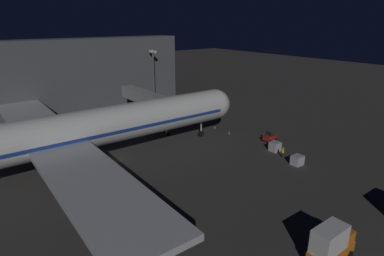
{
  "coord_description": "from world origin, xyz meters",
  "views": [
    {
      "loc": [
        -46.15,
        18.4,
        21.74
      ],
      "look_at": [
        -3.0,
        -14.05,
        3.5
      ],
      "focal_mm": 29.81,
      "sensor_mm": 36.0,
      "label": 1
    }
  ],
  "objects_px": {
    "pushback_tug": "(270,138)",
    "baggage_container_spare": "(275,147)",
    "traffic_cone_nose_port": "(229,133)",
    "airliner_at_gate": "(44,139)",
    "apron_floodlight_mast": "(154,74)",
    "ground_crew_by_belt_loader": "(283,152)",
    "baggage_container_near_belt": "(297,160)",
    "jet_bridge": "(151,100)",
    "traffic_cone_nose_starboard": "(215,127)",
    "ops_van": "(331,243)"
  },
  "relations": [
    {
      "from": "pushback_tug",
      "to": "baggage_container_spare",
      "type": "distance_m",
      "value": 4.62
    },
    {
      "from": "pushback_tug",
      "to": "traffic_cone_nose_port",
      "type": "distance_m",
      "value": 8.34
    },
    {
      "from": "airliner_at_gate",
      "to": "apron_floodlight_mast",
      "type": "xyz_separation_m",
      "value": [
        25.5,
        -32.91,
        2.77
      ]
    },
    {
      "from": "pushback_tug",
      "to": "ground_crew_by_belt_loader",
      "type": "bearing_deg",
      "value": 146.8
    },
    {
      "from": "baggage_container_near_belt",
      "to": "jet_bridge",
      "type": "bearing_deg",
      "value": 16.6
    },
    {
      "from": "jet_bridge",
      "to": "pushback_tug",
      "type": "bearing_deg",
      "value": -146.76
    },
    {
      "from": "pushback_tug",
      "to": "airliner_at_gate",
      "type": "bearing_deg",
      "value": 75.05
    },
    {
      "from": "airliner_at_gate",
      "to": "traffic_cone_nose_port",
      "type": "xyz_separation_m",
      "value": [
        -2.2,
        -33.89,
        -5.66
      ]
    },
    {
      "from": "baggage_container_spare",
      "to": "traffic_cone_nose_port",
      "type": "relative_size",
      "value": 3.05
    },
    {
      "from": "jet_bridge",
      "to": "traffic_cone_nose_starboard",
      "type": "height_order",
      "value": "jet_bridge"
    },
    {
      "from": "airliner_at_gate",
      "to": "jet_bridge",
      "type": "bearing_deg",
      "value": -65.51
    },
    {
      "from": "jet_bridge",
      "to": "pushback_tug",
      "type": "distance_m",
      "value": 25.22
    },
    {
      "from": "airliner_at_gate",
      "to": "baggage_container_near_belt",
      "type": "relative_size",
      "value": 40.48
    },
    {
      "from": "pushback_tug",
      "to": "baggage_container_near_belt",
      "type": "distance_m",
      "value": 10.46
    },
    {
      "from": "apron_floodlight_mast",
      "to": "traffic_cone_nose_port",
      "type": "xyz_separation_m",
      "value": [
        -27.7,
        -0.98,
        -8.43
      ]
    },
    {
      "from": "apron_floodlight_mast",
      "to": "baggage_container_near_belt",
      "type": "relative_size",
      "value": 8.39
    },
    {
      "from": "traffic_cone_nose_port",
      "to": "apron_floodlight_mast",
      "type": "bearing_deg",
      "value": 2.02
    },
    {
      "from": "jet_bridge",
      "to": "ops_van",
      "type": "distance_m",
      "value": 45.57
    },
    {
      "from": "baggage_container_spare",
      "to": "baggage_container_near_belt",
      "type": "bearing_deg",
      "value": 163.88
    },
    {
      "from": "apron_floodlight_mast",
      "to": "ground_crew_by_belt_loader",
      "type": "xyz_separation_m",
      "value": [
        -41.59,
        -0.1,
        -7.73
      ]
    },
    {
      "from": "apron_floodlight_mast",
      "to": "ops_van",
      "type": "height_order",
      "value": "apron_floodlight_mast"
    },
    {
      "from": "ops_van",
      "to": "traffic_cone_nose_port",
      "type": "relative_size",
      "value": 9.37
    },
    {
      "from": "traffic_cone_nose_port",
      "to": "jet_bridge",
      "type": "bearing_deg",
      "value": 38.67
    },
    {
      "from": "apron_floodlight_mast",
      "to": "baggage_container_near_belt",
      "type": "xyz_separation_m",
      "value": [
        -44.82,
        0.41,
        -7.94
      ]
    },
    {
      "from": "traffic_cone_nose_starboard",
      "to": "pushback_tug",
      "type": "bearing_deg",
      "value": -165.31
    },
    {
      "from": "jet_bridge",
      "to": "apron_floodlight_mast",
      "type": "height_order",
      "value": "apron_floodlight_mast"
    },
    {
      "from": "traffic_cone_nose_port",
      "to": "traffic_cone_nose_starboard",
      "type": "distance_m",
      "value": 4.4
    },
    {
      "from": "pushback_tug",
      "to": "ground_crew_by_belt_loader",
      "type": "xyz_separation_m",
      "value": [
        -6.19,
        4.05,
        0.19
      ]
    },
    {
      "from": "apron_floodlight_mast",
      "to": "pushback_tug",
      "type": "height_order",
      "value": "apron_floodlight_mast"
    },
    {
      "from": "jet_bridge",
      "to": "baggage_container_spare",
      "type": "xyz_separation_m",
      "value": [
        -24.24,
        -10.63,
        -5.23
      ]
    },
    {
      "from": "baggage_container_spare",
      "to": "airliner_at_gate",
      "type": "bearing_deg",
      "value": 68.43
    },
    {
      "from": "airliner_at_gate",
      "to": "ops_van",
      "type": "relative_size",
      "value": 13.73
    },
    {
      "from": "airliner_at_gate",
      "to": "pushback_tug",
      "type": "height_order",
      "value": "airliner_at_gate"
    },
    {
      "from": "airliner_at_gate",
      "to": "jet_bridge",
      "type": "xyz_separation_m",
      "value": [
        10.73,
        -23.55,
        0.12
      ]
    },
    {
      "from": "apron_floodlight_mast",
      "to": "traffic_cone_nose_port",
      "type": "distance_m",
      "value": 28.97
    },
    {
      "from": "ground_crew_by_belt_loader",
      "to": "baggage_container_near_belt",
      "type": "bearing_deg",
      "value": 171.01
    },
    {
      "from": "jet_bridge",
      "to": "baggage_container_near_belt",
      "type": "height_order",
      "value": "jet_bridge"
    },
    {
      "from": "airliner_at_gate",
      "to": "apron_floodlight_mast",
      "type": "relative_size",
      "value": 4.83
    },
    {
      "from": "jet_bridge",
      "to": "pushback_tug",
      "type": "xyz_separation_m",
      "value": [
        -20.62,
        -13.52,
        -5.28
      ]
    },
    {
      "from": "jet_bridge",
      "to": "traffic_cone_nose_starboard",
      "type": "bearing_deg",
      "value": -129.49
    },
    {
      "from": "ground_crew_by_belt_loader",
      "to": "pushback_tug",
      "type": "bearing_deg",
      "value": -33.2
    },
    {
      "from": "ground_crew_by_belt_loader",
      "to": "traffic_cone_nose_starboard",
      "type": "bearing_deg",
      "value": -2.75
    },
    {
      "from": "pushback_tug",
      "to": "traffic_cone_nose_port",
      "type": "xyz_separation_m",
      "value": [
        7.7,
        3.17,
        -0.5
      ]
    },
    {
      "from": "baggage_container_near_belt",
      "to": "airliner_at_gate",
      "type": "bearing_deg",
      "value": 59.27
    },
    {
      "from": "jet_bridge",
      "to": "traffic_cone_nose_port",
      "type": "bearing_deg",
      "value": -141.33
    },
    {
      "from": "airliner_at_gate",
      "to": "ground_crew_by_belt_loader",
      "type": "bearing_deg",
      "value": -115.98
    },
    {
      "from": "apron_floodlight_mast",
      "to": "traffic_cone_nose_starboard",
      "type": "height_order",
      "value": "apron_floodlight_mast"
    },
    {
      "from": "ops_van",
      "to": "traffic_cone_nose_port",
      "type": "xyz_separation_m",
      "value": [
        31.96,
        -17.05,
        -1.64
      ]
    },
    {
      "from": "pushback_tug",
      "to": "traffic_cone_nose_port",
      "type": "relative_size",
      "value": 4.26
    },
    {
      "from": "apron_floodlight_mast",
      "to": "ops_van",
      "type": "distance_m",
      "value": 62.15
    }
  ]
}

